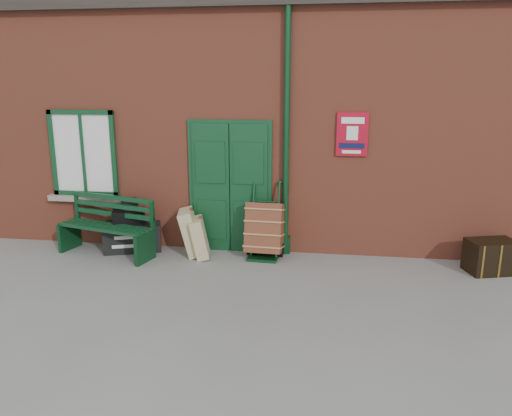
% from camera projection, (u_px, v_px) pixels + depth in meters
% --- Properties ---
extents(ground, '(80.00, 80.00, 0.00)m').
position_uv_depth(ground, '(232.00, 283.00, 7.31)').
color(ground, gray).
rests_on(ground, ground).
extents(station_building, '(10.30, 4.30, 4.36)m').
position_uv_depth(station_building, '(263.00, 117.00, 10.12)').
color(station_building, '#A74D36').
rests_on(station_building, ground).
extents(bench, '(1.74, 0.95, 1.03)m').
position_uv_depth(bench, '(108.00, 225.00, 8.43)').
color(bench, '#103D20').
rests_on(bench, ground).
extents(houdini_trunk, '(1.08, 0.81, 0.48)m').
position_uv_depth(houdini_trunk, '(133.00, 236.00, 8.71)').
color(houdini_trunk, black).
rests_on(houdini_trunk, ground).
extents(strongbox, '(0.62, 0.53, 0.24)m').
position_uv_depth(strongbox, '(129.00, 216.00, 8.63)').
color(strongbox, black).
rests_on(strongbox, houdini_trunk).
extents(hatbox, '(0.37, 0.37, 0.19)m').
position_uv_depth(hatbox, '(130.00, 204.00, 8.58)').
color(hatbox, black).
rests_on(hatbox, strongbox).
extents(suitcase_back, '(0.50, 0.62, 0.80)m').
position_uv_depth(suitcase_back, '(191.00, 232.00, 8.42)').
color(suitcase_back, tan).
rests_on(suitcase_back, ground).
extents(suitcase_front, '(0.42, 0.55, 0.68)m').
position_uv_depth(suitcase_front, '(200.00, 238.00, 8.31)').
color(suitcase_front, tan).
rests_on(suitcase_front, ground).
extents(porter_trolley, '(0.63, 0.68, 1.25)m').
position_uv_depth(porter_trolley, '(265.00, 229.00, 8.32)').
color(porter_trolley, '#0D371B').
rests_on(porter_trolley, ground).
extents(dark_trunk, '(0.81, 0.64, 0.51)m').
position_uv_depth(dark_trunk, '(491.00, 256.00, 7.68)').
color(dark_trunk, black).
rests_on(dark_trunk, ground).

